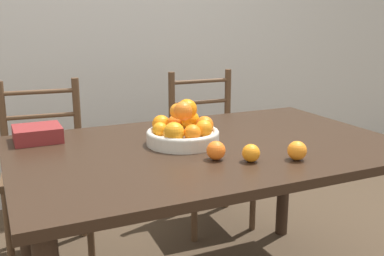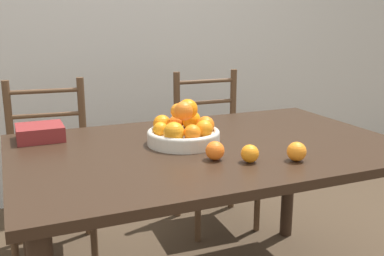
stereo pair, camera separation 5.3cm
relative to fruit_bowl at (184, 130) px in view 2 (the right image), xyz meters
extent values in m
cube|color=beige|center=(0.09, 1.45, 0.50)|extent=(8.00, 0.06, 2.60)
cube|color=black|center=(0.09, -0.06, -0.07)|extent=(1.57, 1.00, 0.03)
cylinder|color=black|center=(-0.62, 0.36, -0.45)|extent=(0.07, 0.07, 0.71)
cylinder|color=black|center=(0.79, 0.36, -0.45)|extent=(0.07, 0.07, 0.71)
cylinder|color=beige|center=(0.00, 0.00, -0.03)|extent=(0.30, 0.30, 0.05)
torus|color=beige|center=(0.00, 0.00, -0.01)|extent=(0.30, 0.30, 0.02)
sphere|color=orange|center=(0.09, -0.01, 0.02)|extent=(0.07, 0.07, 0.07)
sphere|color=orange|center=(0.06, 0.07, 0.02)|extent=(0.08, 0.08, 0.08)
sphere|color=orange|center=(0.00, 0.10, 0.01)|extent=(0.06, 0.06, 0.06)
sphere|color=orange|center=(-0.07, 0.07, 0.02)|extent=(0.08, 0.08, 0.08)
sphere|color=orange|center=(-0.10, 0.01, 0.01)|extent=(0.06, 0.06, 0.06)
sphere|color=orange|center=(-0.07, -0.07, 0.01)|extent=(0.08, 0.08, 0.08)
sphere|color=orange|center=(0.00, -0.10, 0.01)|extent=(0.07, 0.07, 0.07)
sphere|color=orange|center=(0.06, -0.08, 0.02)|extent=(0.07, 0.07, 0.07)
sphere|color=orange|center=(0.02, 0.00, 0.09)|extent=(0.08, 0.08, 0.08)
sphere|color=orange|center=(-0.01, 0.03, 0.08)|extent=(0.06, 0.06, 0.06)
sphere|color=orange|center=(0.00, -0.01, 0.08)|extent=(0.08, 0.08, 0.08)
sphere|color=orange|center=(0.13, -0.32, -0.02)|extent=(0.07, 0.07, 0.07)
sphere|color=orange|center=(0.29, -0.37, -0.02)|extent=(0.07, 0.07, 0.07)
sphere|color=orange|center=(0.02, -0.24, -0.02)|extent=(0.07, 0.07, 0.07)
cylinder|color=#513823|center=(-0.69, 0.50, -0.57)|extent=(0.04, 0.04, 0.46)
cylinder|color=#513823|center=(-0.31, 0.47, -0.57)|extent=(0.04, 0.04, 0.46)
cylinder|color=#513823|center=(-0.66, 0.86, -0.34)|extent=(0.04, 0.04, 0.93)
cylinder|color=#513823|center=(-0.28, 0.83, -0.34)|extent=(0.04, 0.04, 0.93)
cube|color=#513823|center=(-0.48, 0.67, -0.32)|extent=(0.46, 0.44, 0.04)
cylinder|color=#513823|center=(-0.47, 0.85, -0.20)|extent=(0.38, 0.06, 0.02)
cylinder|color=#513823|center=(-0.47, 0.85, -0.07)|extent=(0.38, 0.06, 0.02)
cylinder|color=#513823|center=(-0.47, 0.85, 0.06)|extent=(0.38, 0.06, 0.02)
cylinder|color=#513823|center=(0.28, 0.49, -0.57)|extent=(0.04, 0.04, 0.46)
cylinder|color=#513823|center=(0.66, 0.48, -0.57)|extent=(0.04, 0.04, 0.46)
cylinder|color=#513823|center=(0.30, 0.85, -0.34)|extent=(0.04, 0.04, 0.93)
cylinder|color=#513823|center=(0.68, 0.84, -0.34)|extent=(0.04, 0.04, 0.93)
cube|color=#513823|center=(0.48, 0.67, -0.32)|extent=(0.44, 0.42, 0.04)
cylinder|color=#513823|center=(0.49, 0.85, -0.20)|extent=(0.38, 0.04, 0.02)
cylinder|color=#513823|center=(0.49, 0.85, -0.07)|extent=(0.38, 0.04, 0.02)
cylinder|color=#513823|center=(0.49, 0.85, 0.06)|extent=(0.38, 0.04, 0.02)
cube|color=maroon|center=(-0.54, 0.30, -0.03)|extent=(0.19, 0.18, 0.06)
camera|label=1|loc=(-0.71, -1.63, 0.46)|focal=42.00mm
camera|label=2|loc=(-0.67, -1.66, 0.46)|focal=42.00mm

